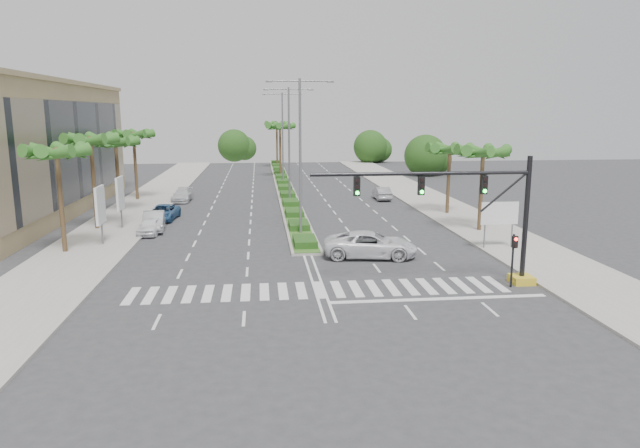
# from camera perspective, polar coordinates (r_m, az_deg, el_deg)

# --- Properties ---
(ground) EXTENTS (160.00, 160.00, 0.00)m
(ground) POSITION_cam_1_polar(r_m,az_deg,el_deg) (31.27, -0.05, -6.61)
(ground) COLOR #333335
(ground) RESTS_ON ground
(footpath_right) EXTENTS (6.00, 120.00, 0.15)m
(footpath_right) POSITION_cam_1_polar(r_m,az_deg,el_deg) (53.73, 13.96, 0.67)
(footpath_right) COLOR gray
(footpath_right) RESTS_ON ground
(footpath_left) EXTENTS (6.00, 120.00, 0.15)m
(footpath_left) POSITION_cam_1_polar(r_m,az_deg,el_deg) (51.93, -19.42, 0.01)
(footpath_left) COLOR gray
(footpath_left) RESTS_ON ground
(median) EXTENTS (2.20, 75.00, 0.20)m
(median) POSITION_cam_1_polar(r_m,az_deg,el_deg) (75.27, -3.67, 3.92)
(median) COLOR gray
(median) RESTS_ON ground
(median_grass) EXTENTS (1.80, 75.00, 0.04)m
(median_grass) POSITION_cam_1_polar(r_m,az_deg,el_deg) (75.26, -3.67, 4.01)
(median_grass) COLOR #336321
(median_grass) RESTS_ON median
(building) EXTENTS (12.00, 36.00, 12.00)m
(building) POSITION_cam_1_polar(r_m,az_deg,el_deg) (60.23, -28.59, 6.44)
(building) COLOR tan
(building) RESTS_ON ground
(signal_gantry) EXTENTS (12.60, 1.20, 7.20)m
(signal_gantry) POSITION_cam_1_polar(r_m,az_deg,el_deg) (32.68, 16.34, -0.03)
(signal_gantry) COLOR gold
(signal_gantry) RESTS_ON ground
(pedestrian_signal) EXTENTS (0.28, 0.36, 3.00)m
(pedestrian_signal) POSITION_cam_1_polar(r_m,az_deg,el_deg) (32.90, 18.79, -2.63)
(pedestrian_signal) COLOR black
(pedestrian_signal) RESTS_ON ground
(direction_sign) EXTENTS (2.70, 0.11, 3.40)m
(direction_sign) POSITION_cam_1_polar(r_m,az_deg,el_deg) (41.73, 17.51, 0.85)
(direction_sign) COLOR slate
(direction_sign) RESTS_ON ground
(billboard_near) EXTENTS (0.18, 2.10, 4.35)m
(billboard_near) POSITION_cam_1_polar(r_m,az_deg,el_deg) (43.64, -21.12, 1.73)
(billboard_near) COLOR slate
(billboard_near) RESTS_ON ground
(billboard_far) EXTENTS (0.18, 2.10, 4.35)m
(billboard_far) POSITION_cam_1_polar(r_m,az_deg,el_deg) (49.39, -19.36, 2.86)
(billboard_far) COLOR slate
(billboard_far) RESTS_ON ground
(palm_left_near) EXTENTS (4.57, 4.68, 7.55)m
(palm_left_near) POSITION_cam_1_polar(r_m,az_deg,el_deg) (41.90, -24.83, 6.23)
(palm_left_near) COLOR brown
(palm_left_near) RESTS_ON ground
(palm_left_mid) EXTENTS (4.57, 4.68, 7.95)m
(palm_left_mid) POSITION_cam_1_polar(r_m,az_deg,el_deg) (49.51, -21.94, 7.50)
(palm_left_mid) COLOR brown
(palm_left_mid) RESTS_ON ground
(palm_left_far) EXTENTS (4.57, 4.68, 7.35)m
(palm_left_far) POSITION_cam_1_polar(r_m,az_deg,el_deg) (57.28, -19.75, 7.46)
(palm_left_far) COLOR brown
(palm_left_far) RESTS_ON ground
(palm_left_end) EXTENTS (4.57, 4.68, 7.75)m
(palm_left_end) POSITION_cam_1_polar(r_m,az_deg,el_deg) (65.06, -18.14, 8.26)
(palm_left_end) COLOR brown
(palm_left_end) RESTS_ON ground
(palm_right_near) EXTENTS (4.57, 4.68, 7.05)m
(palm_right_near) POSITION_cam_1_polar(r_m,az_deg,el_deg) (47.16, 15.99, 6.67)
(palm_right_near) COLOR brown
(palm_right_near) RESTS_ON ground
(palm_right_far) EXTENTS (4.57, 4.68, 6.75)m
(palm_right_far) POSITION_cam_1_polar(r_m,az_deg,el_deg) (54.66, 12.84, 7.07)
(palm_right_far) COLOR brown
(palm_right_far) RESTS_ON ground
(palm_median_a) EXTENTS (4.57, 4.68, 8.05)m
(palm_median_a) POSITION_cam_1_polar(r_m,az_deg,el_deg) (84.71, -4.03, 9.52)
(palm_median_a) COLOR brown
(palm_median_a) RESTS_ON ground
(palm_median_b) EXTENTS (4.57, 4.68, 8.05)m
(palm_median_b) POSITION_cam_1_polar(r_m,az_deg,el_deg) (99.69, -4.35, 9.76)
(palm_median_b) COLOR brown
(palm_median_b) RESTS_ON ground
(streetlight_near) EXTENTS (5.10, 0.25, 12.00)m
(streetlight_near) POSITION_cam_1_polar(r_m,az_deg,el_deg) (43.81, -1.99, 7.57)
(streetlight_near) COLOR slate
(streetlight_near) RESTS_ON ground
(streetlight_mid) EXTENTS (5.10, 0.25, 12.00)m
(streetlight_mid) POSITION_cam_1_polar(r_m,az_deg,el_deg) (59.76, -3.11, 8.51)
(streetlight_mid) COLOR slate
(streetlight_mid) RESTS_ON ground
(streetlight_far) EXTENTS (5.10, 0.25, 12.00)m
(streetlight_far) POSITION_cam_1_polar(r_m,az_deg,el_deg) (75.73, -3.76, 9.06)
(streetlight_far) COLOR slate
(streetlight_far) RESTS_ON ground
(car_parked_a) EXTENTS (1.83, 3.97, 1.32)m
(car_parked_a) POSITION_cam_1_polar(r_m,az_deg,el_deg) (47.03, -16.59, -0.20)
(car_parked_a) COLOR white
(car_parked_a) RESTS_ON ground
(car_parked_b) EXTENTS (2.11, 4.84, 1.55)m
(car_parked_b) POSITION_cam_1_polar(r_m,az_deg,el_deg) (48.46, -16.28, 0.28)
(car_parked_b) COLOR silver
(car_parked_b) RESTS_ON ground
(car_parked_c) EXTENTS (2.72, 5.11, 1.37)m
(car_parked_c) POSITION_cam_1_polar(r_m,az_deg,el_deg) (52.89, -15.43, 1.10)
(car_parked_c) COLOR #2E5B8D
(car_parked_c) RESTS_ON ground
(car_parked_d) EXTENTS (2.08, 4.67, 1.33)m
(car_parked_d) POSITION_cam_1_polar(r_m,az_deg,el_deg) (63.54, -13.61, 2.81)
(car_parked_d) COLOR silver
(car_parked_d) RESTS_ON ground
(car_crossing) EXTENTS (6.55, 3.76, 1.72)m
(car_crossing) POSITION_cam_1_polar(r_m,az_deg,el_deg) (38.09, 5.09, -2.07)
(car_crossing) COLOR white
(car_crossing) RESTS_ON ground
(car_right) EXTENTS (1.56, 4.30, 1.41)m
(car_right) POSITION_cam_1_polar(r_m,az_deg,el_deg) (63.41, 6.20, 3.07)
(car_right) COLOR #ACABB0
(car_right) RESTS_ON ground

